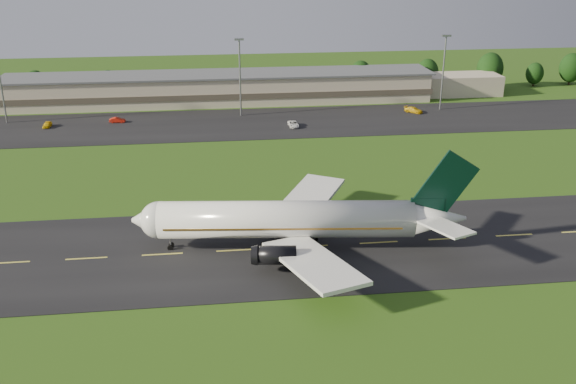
{
  "coord_description": "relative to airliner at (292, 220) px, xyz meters",
  "views": [
    {
      "loc": [
        -2.76,
        -87.01,
        43.62
      ],
      "look_at": [
        8.84,
        8.0,
        6.0
      ],
      "focal_mm": 40.0,
      "sensor_mm": 36.0,
      "label": 1
    }
  ],
  "objects": [
    {
      "name": "service_vehicle_c",
      "position": [
        8.99,
        67.31,
        -3.87
      ],
      "size": [
        2.46,
        5.04,
        1.38
      ],
      "primitive_type": "imported",
      "rotation": [
        0.0,
        0.0,
        0.04
      ],
      "color": "white",
      "rests_on": "apron"
    },
    {
      "name": "terminal",
      "position": [
        -2.03,
        96.27,
        -0.67
      ],
      "size": [
        145.0,
        16.0,
        8.4
      ],
      "color": "beige",
      "rests_on": "ground"
    },
    {
      "name": "light_mast_centre",
      "position": [
        -3.44,
        80.09,
        8.08
      ],
      "size": [
        2.4,
        1.2,
        20.35
      ],
      "color": "gray",
      "rests_on": "ground"
    },
    {
      "name": "airliner",
      "position": [
        0.0,
        0.0,
        0.0
      ],
      "size": [
        51.23,
        41.94,
        15.57
      ],
      "rotation": [
        0.0,
        0.0,
        -0.11
      ],
      "color": "white",
      "rests_on": "ground"
    },
    {
      "name": "tree_line",
      "position": [
        28.28,
        106.21,
        0.57
      ],
      "size": [
        192.96,
        9.74,
        11.17
      ],
      "color": "black",
      "rests_on": "ground"
    },
    {
      "name": "light_mast_east",
      "position": [
        51.56,
        80.09,
        8.08
      ],
      "size": [
        2.4,
        1.2,
        20.35
      ],
      "color": "gray",
      "rests_on": "ground"
    },
    {
      "name": "service_vehicle_b",
      "position": [
        -35.31,
        76.77,
        -3.91
      ],
      "size": [
        4.07,
        1.67,
        1.31
      ],
      "primitive_type": "imported",
      "rotation": [
        0.0,
        0.0,
        1.5
      ],
      "color": "#AA170B",
      "rests_on": "apron"
    },
    {
      "name": "taxiway",
      "position": [
        -8.44,
        0.09,
        -4.61
      ],
      "size": [
        220.0,
        30.0,
        0.1
      ],
      "primitive_type": "cube",
      "color": "black",
      "rests_on": "ground"
    },
    {
      "name": "service_vehicle_d",
      "position": [
        43.2,
        77.4,
        -3.82
      ],
      "size": [
        5.12,
        5.1,
        1.49
      ],
      "primitive_type": "imported",
      "rotation": [
        0.0,
        0.0,
        0.79
      ],
      "color": "gold",
      "rests_on": "apron"
    },
    {
      "name": "service_vehicle_a",
      "position": [
        -52.16,
        74.36,
        -3.87
      ],
      "size": [
        1.79,
        4.14,
        1.39
      ],
      "primitive_type": "imported",
      "rotation": [
        0.0,
        0.0,
        -0.04
      ],
      "color": "yellow",
      "rests_on": "apron"
    },
    {
      "name": "apron",
      "position": [
        -8.44,
        72.09,
        -4.61
      ],
      "size": [
        260.0,
        30.0,
        0.1
      ],
      "primitive_type": "cube",
      "color": "black",
      "rests_on": "ground"
    },
    {
      "name": "ground",
      "position": [
        -8.44,
        0.09,
        -4.66
      ],
      "size": [
        360.0,
        360.0,
        0.0
      ],
      "primitive_type": "plane",
      "color": "#244A12",
      "rests_on": "ground"
    }
  ]
}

